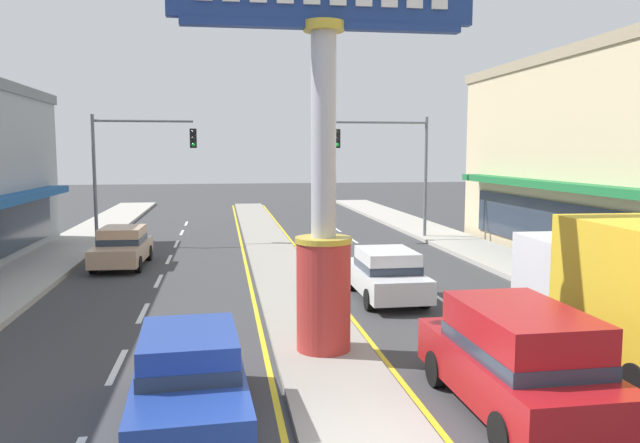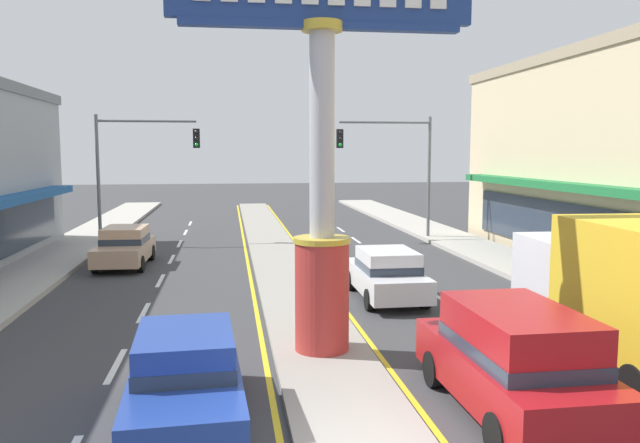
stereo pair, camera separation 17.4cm
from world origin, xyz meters
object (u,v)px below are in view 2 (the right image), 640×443
at_px(suv_near_right_lane, 514,360).
at_px(box_truck_mid_left_lane, 639,294).
at_px(district_sign, 322,156).
at_px(traffic_light_left_side, 136,156).
at_px(sedan_far_left_oncoming, 186,377).
at_px(traffic_light_right_side, 396,156).
at_px(sedan_near_left_lane, 387,274).
at_px(pedestrian_far_side, 590,251).
at_px(sedan_far_right_lane, 125,246).

relative_size(suv_near_right_lane, box_truck_mid_left_lane, 0.66).
distance_m(district_sign, suv_near_right_lane, 5.66).
bearing_deg(district_sign, traffic_light_left_side, 109.71).
relative_size(box_truck_mid_left_lane, sedan_far_left_oncoming, 1.59).
bearing_deg(sedan_far_left_oncoming, district_sign, 48.41).
distance_m(traffic_light_left_side, sedan_far_left_oncoming, 21.28).
xyz_separation_m(traffic_light_right_side, sedan_near_left_lane, (-3.59, -12.36, -3.46)).
xyz_separation_m(sedan_near_left_lane, box_truck_mid_left_lane, (3.24, -7.17, 0.91)).
height_order(district_sign, suv_near_right_lane, district_sign).
bearing_deg(sedan_near_left_lane, traffic_light_left_side, 125.49).
relative_size(district_sign, traffic_light_left_side, 1.37).
bearing_deg(suv_near_right_lane, traffic_light_right_side, 80.27).
bearing_deg(pedestrian_far_side, sedan_far_left_oncoming, -144.50).
height_order(district_sign, pedestrian_far_side, district_sign).
relative_size(district_sign, traffic_light_right_side, 1.37).
relative_size(sedan_far_right_lane, sedan_far_left_oncoming, 0.99).
height_order(box_truck_mid_left_lane, sedan_far_left_oncoming, box_truck_mid_left_lane).
xyz_separation_m(traffic_light_right_side, pedestrian_far_side, (3.68, -11.31, -3.10)).
height_order(district_sign, traffic_light_right_side, district_sign).
height_order(district_sign, sedan_far_right_lane, district_sign).
relative_size(sedan_far_right_lane, box_truck_mid_left_lane, 0.62).
relative_size(traffic_light_left_side, box_truck_mid_left_lane, 0.89).
relative_size(traffic_light_left_side, sedan_far_left_oncoming, 1.42).
distance_m(sedan_far_left_oncoming, pedestrian_far_side, 15.62).
xyz_separation_m(traffic_light_right_side, sedan_far_left_oncoming, (-9.04, -20.38, -3.46)).
xyz_separation_m(sedan_far_right_lane, pedestrian_far_side, (16.01, -5.85, 0.36)).
distance_m(box_truck_mid_left_lane, sedan_far_left_oncoming, 8.78).
relative_size(traffic_light_right_side, pedestrian_far_side, 3.62).
distance_m(sedan_far_right_lane, pedestrian_far_side, 17.05).
bearing_deg(sedan_far_right_lane, district_sign, -63.05).
xyz_separation_m(district_sign, traffic_light_right_side, (6.31, 17.31, -0.13)).
relative_size(traffic_light_left_side, suv_near_right_lane, 1.34).
bearing_deg(district_sign, box_truck_mid_left_lane, -20.41).
distance_m(traffic_light_left_side, sedan_far_right_lane, 6.73).
bearing_deg(sedan_near_left_lane, sedan_far_left_oncoming, -124.21).
bearing_deg(traffic_light_left_side, pedestrian_far_side, -35.49).
distance_m(suv_near_right_lane, pedestrian_far_side, 12.04).
xyz_separation_m(sedan_near_left_lane, sedan_far_left_oncoming, (-5.45, -8.02, 0.00)).
height_order(sedan_near_left_lane, pedestrian_far_side, pedestrian_far_side).
distance_m(suv_near_right_lane, sedan_far_left_oncoming, 5.48).
bearing_deg(pedestrian_far_side, sedan_near_left_lane, -171.77).
bearing_deg(sedan_far_right_lane, traffic_light_left_side, 92.85).
xyz_separation_m(traffic_light_right_side, sedan_far_right_lane, (-12.33, -5.46, -3.46)).
bearing_deg(sedan_far_right_lane, sedan_near_left_lane, -38.28).
distance_m(district_sign, sedan_near_left_lane, 6.69).
distance_m(box_truck_mid_left_lane, pedestrian_far_side, 9.16).
bearing_deg(district_sign, pedestrian_far_side, 30.98).
xyz_separation_m(sedan_far_right_lane, sedan_near_left_lane, (8.75, -6.90, 0.00)).
height_order(sedan_far_right_lane, box_truck_mid_left_lane, box_truck_mid_left_lane).
height_order(traffic_light_left_side, pedestrian_far_side, traffic_light_left_side).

